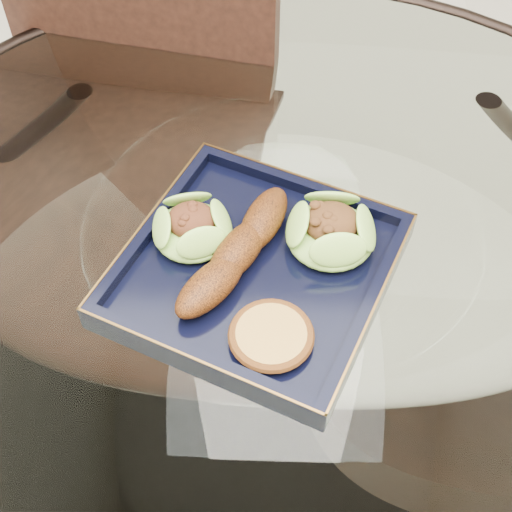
{
  "coord_description": "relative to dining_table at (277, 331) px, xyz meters",
  "views": [
    {
      "loc": [
        -0.01,
        -0.5,
        1.39
      ],
      "look_at": [
        -0.03,
        -0.04,
        0.8
      ],
      "focal_mm": 50.0,
      "sensor_mm": 36.0,
      "label": 1
    }
  ],
  "objects": [
    {
      "name": "lettuce_wrap_right",
      "position": [
        0.05,
        0.0,
        0.2
      ],
      "size": [
        0.13,
        0.13,
        0.03
      ],
      "primitive_type": "ellipsoid",
      "rotation": [
        0.0,
        0.0,
        -0.39
      ],
      "color": "olive",
      "rests_on": "navy_plate"
    },
    {
      "name": "lettuce_wrap_left",
      "position": [
        -0.1,
        0.0,
        0.2
      ],
      "size": [
        0.1,
        0.1,
        0.03
      ],
      "primitive_type": "ellipsoid",
      "rotation": [
        0.0,
        0.0,
        -0.12
      ],
      "color": "#659E2E",
      "rests_on": "navy_plate"
    },
    {
      "name": "crumb_patty",
      "position": [
        -0.01,
        -0.13,
        0.19
      ],
      "size": [
        0.09,
        0.09,
        0.01
      ],
      "primitive_type": "cylinder",
      "rotation": [
        0.0,
        0.0,
        -0.24
      ],
      "color": "#B5883C",
      "rests_on": "navy_plate"
    },
    {
      "name": "roasted_plantain",
      "position": [
        -0.05,
        -0.03,
        0.2
      ],
      "size": [
        0.13,
        0.19,
        0.04
      ],
      "primitive_type": "ellipsoid",
      "rotation": [
        0.0,
        0.0,
        1.06
      ],
      "color": "#5B2909",
      "rests_on": "navy_plate"
    },
    {
      "name": "dining_chair",
      "position": [
        -0.23,
        0.28,
        -0.04
      ],
      "size": [
        0.51,
        0.51,
        0.99
      ],
      "rotation": [
        0.0,
        0.0,
        -0.2
      ],
      "color": "#321910",
      "rests_on": "ground"
    },
    {
      "name": "dining_table",
      "position": [
        0.0,
        0.0,
        0.0
      ],
      "size": [
        1.13,
        1.13,
        0.77
      ],
      "color": "white",
      "rests_on": "ground"
    },
    {
      "name": "navy_plate",
      "position": [
        -0.03,
        -0.04,
        0.17
      ],
      "size": [
        0.36,
        0.36,
        0.02
      ],
      "primitive_type": "cube",
      "rotation": [
        0.0,
        0.0,
        -0.41
      ],
      "color": "black",
      "rests_on": "dining_table"
    },
    {
      "name": "ground",
      "position": [
        0.0,
        0.0,
        -0.6
      ],
      "size": [
        4.0,
        4.0,
        0.0
      ],
      "primitive_type": "plane",
      "color": "beige",
      "rests_on": "ground"
    }
  ]
}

